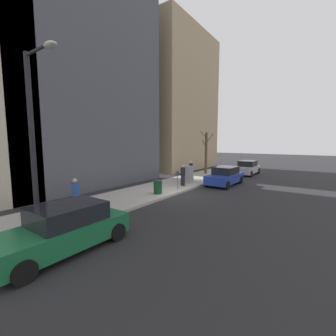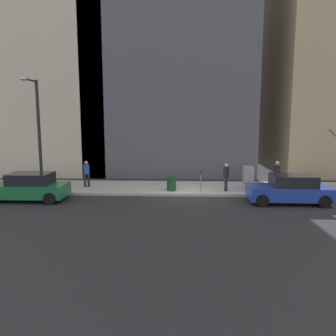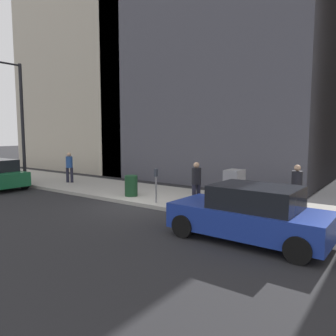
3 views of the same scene
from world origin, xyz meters
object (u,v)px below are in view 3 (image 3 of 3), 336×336
object	(u,v)px
utility_box	(234,190)
streetlamp	(17,112)
parked_car_blue	(250,214)
pedestrian_near_meter	(297,185)
trash_bin	(131,186)
parking_meter	(156,182)
office_block_center	(236,34)
pedestrian_far_corner	(69,166)
pedestrian_midblock	(196,181)
office_tower_right	(118,67)

from	to	relation	value
utility_box	streetlamp	size ratio (longest dim) A/B	0.22
parked_car_blue	pedestrian_near_meter	distance (m)	3.47
parked_car_blue	trash_bin	distance (m)	6.68
parking_meter	office_block_center	world-z (taller)	office_block_center
trash_bin	utility_box	bearing A→B (deg)	-85.09
parking_meter	office_block_center	xyz separation A→B (m)	(11.54, 2.04, 8.62)
office_block_center	streetlamp	bearing A→B (deg)	147.49
streetlamp	pedestrian_far_corner	distance (m)	4.06
utility_box	trash_bin	world-z (taller)	utility_box
parking_meter	trash_bin	xyz separation A→B (m)	(0.45, 1.73, -0.38)
trash_bin	pedestrian_midblock	size ratio (longest dim) A/B	0.54
pedestrian_midblock	office_tower_right	distance (m)	19.32
pedestrian_near_meter	parked_car_blue	bearing A→B (deg)	88.00
parked_car_blue	parking_meter	world-z (taller)	parked_car_blue
utility_box	office_tower_right	xyz separation A→B (m)	(10.21, 15.72, 7.73)
parking_meter	office_tower_right	world-z (taller)	office_tower_right
trash_bin	pedestrian_far_corner	size ratio (longest dim) A/B	0.54
parking_meter	streetlamp	bearing A→B (deg)	91.01
utility_box	pedestrian_near_meter	xyz separation A→B (m)	(0.84, -1.96, 0.24)
parked_car_blue	parking_meter	bearing A→B (deg)	70.10
utility_box	streetlamp	world-z (taller)	streetlamp
parked_car_blue	trash_bin	world-z (taller)	parked_car_blue
pedestrian_midblock	office_block_center	bearing A→B (deg)	-148.65
pedestrian_near_meter	pedestrian_midblock	size ratio (longest dim) A/B	1.00
parked_car_blue	pedestrian_near_meter	xyz separation A→B (m)	(3.43, -0.30, 0.35)
parked_car_blue	office_block_center	world-z (taller)	office_block_center
pedestrian_far_corner	office_tower_right	size ratio (longest dim) A/B	0.10
office_tower_right	parking_meter	bearing A→B (deg)	-130.82
trash_bin	office_block_center	bearing A→B (deg)	1.61
office_block_center	pedestrian_midblock	bearing A→B (deg)	-162.02
parking_meter	pedestrian_far_corner	bearing A→B (deg)	79.31
streetlamp	trash_bin	size ratio (longest dim) A/B	7.22
parked_car_blue	office_tower_right	distance (m)	22.97
pedestrian_far_corner	office_block_center	world-z (taller)	office_block_center
pedestrian_near_meter	office_tower_right	distance (m)	21.37
trash_bin	pedestrian_midblock	world-z (taller)	pedestrian_midblock
streetlamp	pedestrian_midblock	distance (m)	11.45
parked_car_blue	pedestrian_far_corner	world-z (taller)	pedestrian_far_corner
utility_box	trash_bin	size ratio (longest dim) A/B	1.59
pedestrian_midblock	office_block_center	size ratio (longest dim) A/B	0.09
parked_car_blue	office_block_center	distance (m)	17.29
pedestrian_far_corner	office_block_center	size ratio (longest dim) A/B	0.09
parked_car_blue	pedestrian_far_corner	bearing A→B (deg)	76.18
pedestrian_far_corner	utility_box	bearing A→B (deg)	144.84
parking_meter	streetlamp	xyz separation A→B (m)	(-0.17, 9.51, 3.04)
trash_bin	pedestrian_far_corner	bearing A→B (deg)	80.57
utility_box	office_tower_right	bearing A→B (deg)	57.01
parking_meter	utility_box	bearing A→B (deg)	-73.78
streetlamp	pedestrian_far_corner	size ratio (longest dim) A/B	3.92
parked_car_blue	streetlamp	world-z (taller)	streetlamp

